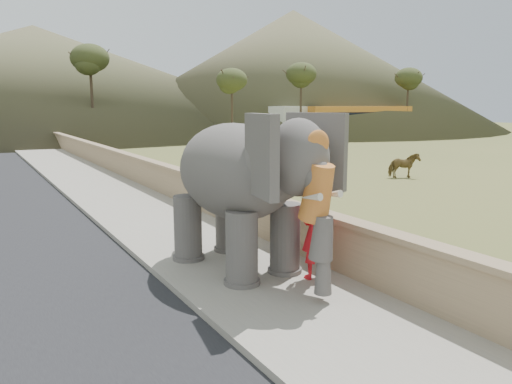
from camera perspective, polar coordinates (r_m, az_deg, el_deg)
ground at (r=9.06m, az=1.65°, el=-11.58°), size 160.00×160.00×0.00m
walkway at (r=18.02m, az=-15.42°, el=-0.76°), size 3.00×120.00×0.15m
parapet at (r=18.42m, az=-10.53°, el=1.17°), size 0.30×120.00×1.10m
cow at (r=23.61m, az=16.53°, el=2.91°), size 1.49×1.02×1.15m
distant_car at (r=49.16m, az=-3.61°, el=6.98°), size 4.35×2.04×1.44m
bus_white at (r=50.93m, az=7.29°, el=7.96°), size 11.17×3.38×3.10m
bus_orange at (r=50.78m, az=11.59°, el=7.83°), size 11.25×4.08×3.10m
hill_right at (r=71.82m, az=4.20°, el=13.75°), size 56.00×56.00×16.00m
hill_far at (r=77.81m, az=-23.82°, el=11.92°), size 80.00×80.00×14.00m
elephant_and_man at (r=9.74m, az=-2.34°, el=-0.06°), size 2.63×4.37×2.99m
trees at (r=37.66m, az=-21.38°, el=10.35°), size 48.07×42.53×9.27m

